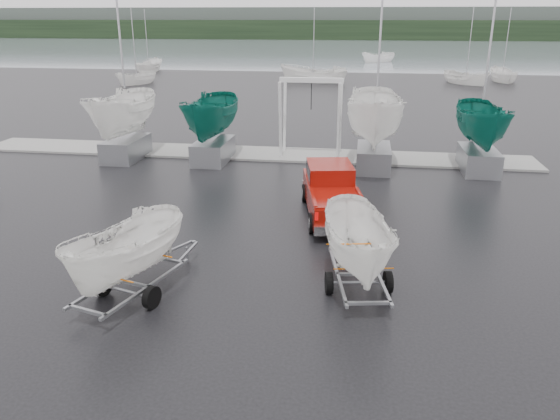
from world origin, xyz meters
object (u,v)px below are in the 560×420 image
object	(u,v)px
trailer_hitched	(362,195)
boat_hoist	(311,106)
trailer_parked	(123,205)
pickup_truck	(331,190)

from	to	relation	value
trailer_hitched	boat_hoist	world-z (taller)	trailer_hitched
trailer_hitched	trailer_parked	distance (m)	6.06
pickup_truck	trailer_hitched	bearing A→B (deg)	-90.00
pickup_truck	boat_hoist	xyz separation A→B (m)	(-1.67, 8.79, 1.75)
boat_hoist	trailer_hitched	bearing A→B (deg)	-79.38
pickup_truck	boat_hoist	size ratio (longest dim) A/B	1.35
trailer_parked	pickup_truck	bearing A→B (deg)	73.11
trailer_hitched	boat_hoist	size ratio (longest dim) A/B	1.22
trailer_hitched	trailer_parked	size ratio (longest dim) A/B	1.04
trailer_parked	boat_hoist	bearing A→B (deg)	94.91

